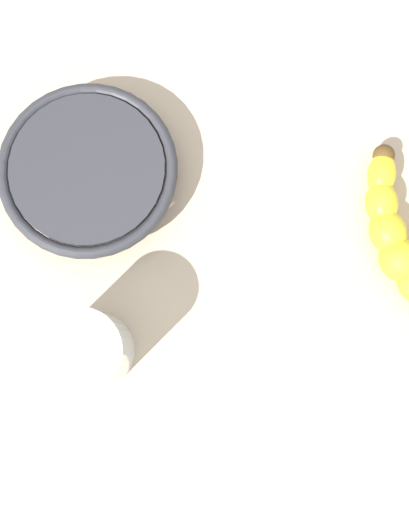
{
  "coord_description": "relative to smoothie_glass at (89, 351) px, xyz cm",
  "views": [
    {
      "loc": [
        7.91,
        4.1,
        63.23
      ],
      "look_at": [
        1.15,
        -1.38,
        5.0
      ],
      "focal_mm": 42.45,
      "sensor_mm": 36.0,
      "label": 1
    }
  ],
  "objects": [
    {
      "name": "wooden_tabletop",
      "position": [
        -14.85,
        3.83,
        -5.86
      ],
      "size": [
        120.0,
        120.0,
        3.0
      ],
      "primitive_type": "cube",
      "color": "#CAB08F",
      "rests_on": "ground"
    },
    {
      "name": "smoothie_glass",
      "position": [
        0.0,
        0.0,
        0.0
      ],
      "size": [
        7.42,
        7.42,
        9.33
      ],
      "color": "silver",
      "rests_on": "wooden_tabletop"
    },
    {
      "name": "ceramic_bowl",
      "position": [
        -12.96,
        -11.57,
        -1.88
      ],
      "size": [
        17.63,
        17.63,
        4.13
      ],
      "color": "#2D2D33",
      "rests_on": "wooden_tabletop"
    }
  ]
}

